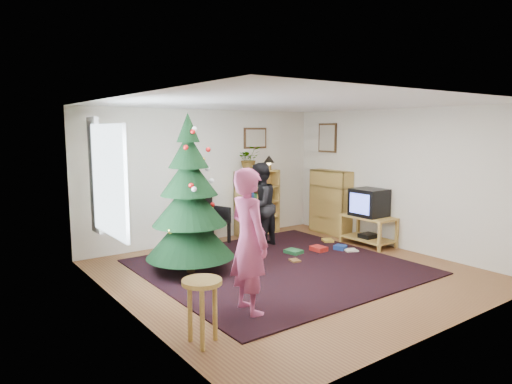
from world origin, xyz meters
TOP-DOWN VIEW (x-y plane):
  - floor at (0.00, 0.00)m, footprint 5.00×5.00m
  - ceiling at (0.00, 0.00)m, footprint 5.00×5.00m
  - wall_back at (0.00, 2.50)m, footprint 5.00×0.02m
  - wall_front at (0.00, -2.50)m, footprint 5.00×0.02m
  - wall_left at (-2.50, 0.00)m, footprint 0.02×5.00m
  - wall_right at (2.50, 0.00)m, footprint 0.02×5.00m
  - rug at (0.00, 0.30)m, footprint 3.80×3.60m
  - window_pane at (-2.47, 0.60)m, footprint 0.04×1.20m
  - curtain at (-2.43, 1.30)m, footprint 0.06×0.35m
  - picture_back at (1.15, 2.48)m, footprint 0.55×0.03m
  - picture_right at (2.48, 1.75)m, footprint 0.03×0.50m
  - christmas_tree at (-1.22, 0.85)m, footprint 1.31×1.31m
  - bookshelf_back at (1.10, 2.34)m, footprint 0.95×0.30m
  - bookshelf_right at (2.34, 1.49)m, footprint 0.30×0.95m
  - tv_stand at (2.22, 0.39)m, footprint 0.54×0.97m
  - crt_tv at (2.22, 0.39)m, footprint 0.53×0.57m
  - armchair at (-0.10, 2.25)m, footprint 0.64×0.65m
  - stool at (-2.20, -1.24)m, footprint 0.40×0.40m
  - person_standing at (-1.37, -0.87)m, footprint 0.45×0.65m
  - person_by_chair at (0.49, 1.43)m, footprint 0.92×0.83m
  - potted_plant at (0.90, 2.34)m, footprint 0.54×0.50m
  - table_lamp at (1.40, 2.34)m, footprint 0.23×0.23m
  - floor_clutter at (1.18, 0.54)m, footprint 1.56×0.91m

SIDE VIEW (x-z plane):
  - floor at x=0.00m, z-range 0.00..0.00m
  - rug at x=0.00m, z-range 0.00..0.02m
  - floor_clutter at x=1.18m, z-range 0.00..0.08m
  - tv_stand at x=2.22m, z-range 0.05..0.60m
  - armchair at x=-0.10m, z-range 0.04..0.98m
  - stool at x=-2.20m, z-range 0.18..0.85m
  - bookshelf_back at x=1.10m, z-range 0.01..1.31m
  - bookshelf_right at x=2.34m, z-range 0.01..1.31m
  - person_by_chair at x=0.49m, z-range 0.00..1.54m
  - crt_tv at x=2.22m, z-range 0.55..1.05m
  - person_standing at x=-1.37m, z-range 0.00..1.70m
  - christmas_tree at x=-1.22m, z-range -0.20..2.17m
  - wall_back at x=0.00m, z-range 0.00..2.50m
  - wall_front at x=0.00m, z-range 0.00..2.50m
  - wall_left at x=-2.50m, z-range 0.00..2.50m
  - wall_right at x=2.50m, z-range 0.00..2.50m
  - window_pane at x=-2.47m, z-range 0.80..2.20m
  - curtain at x=-2.43m, z-range 0.70..2.30m
  - table_lamp at x=1.40m, z-range 1.35..1.65m
  - potted_plant at x=0.90m, z-range 1.30..1.80m
  - picture_back at x=1.15m, z-range 1.74..2.16m
  - picture_right at x=2.48m, z-range 1.65..2.25m
  - ceiling at x=0.00m, z-range 2.50..2.50m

